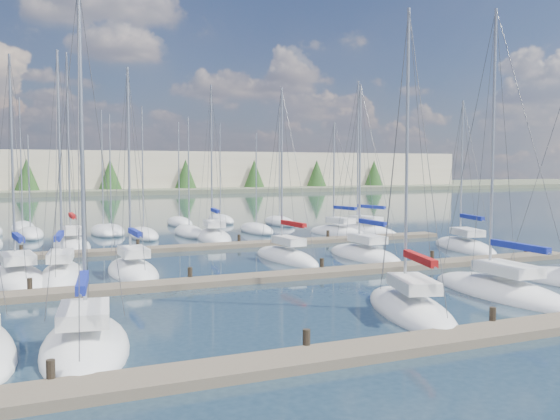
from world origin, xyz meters
name	(u,v)px	position (x,y,z in m)	size (l,w,h in m)	color
ground	(123,219)	(0.00, 60.00, 0.00)	(400.00, 400.00, 0.00)	#223644
dock_near	(421,343)	(0.00, 2.01, 0.15)	(44.00, 1.93, 1.10)	#6B5E4C
dock_mid	(265,277)	(0.00, 16.01, 0.15)	(44.00, 1.93, 1.10)	#6B5E4C
dock_far	(193,247)	(0.00, 30.01, 0.15)	(44.00, 1.93, 1.10)	#6B5E4C
sailboat_e	(500,291)	(8.95, 7.68, 0.18)	(3.36, 9.44, 14.63)	white
sailboat_r	(363,231)	(17.91, 34.93, 0.19)	(4.26, 9.60, 15.00)	white
sailboat_q	(338,233)	(14.90, 34.32, 0.17)	(3.98, 7.83, 11.04)	white
sailboat_j	(133,271)	(-6.28, 20.95, 0.18)	(2.66, 7.51, 12.74)	white
sailboat_n	(72,245)	(-8.27, 35.12, 0.19)	(2.74, 8.88, 15.80)	white
sailboat_k	(286,257)	(4.10, 22.16, 0.19)	(2.53, 8.03, 12.25)	white
sailboat_p	(213,237)	(3.49, 35.92, 0.18)	(3.99, 8.61, 14.02)	white
sailboat_m	(464,247)	(18.73, 21.69, 0.17)	(4.67, 8.94, 11.96)	white
sailboat_i	(62,276)	(-10.21, 20.92, 0.19)	(3.55, 8.43, 13.43)	white
sailboat_h	(17,279)	(-12.48, 21.03, 0.18)	(3.67, 7.97, 13.05)	white
sailboat_c	(85,345)	(-10.67, 6.37, 0.18)	(4.14, 8.23, 13.17)	white
sailboat_l	(364,255)	(9.46, 20.99, 0.18)	(2.86, 8.32, 12.58)	white
sailboat_d	(410,309)	(2.62, 6.29, 0.18)	(4.89, 8.77, 13.68)	white
distant_boats	(106,231)	(-4.34, 43.76, 0.29)	(36.93, 20.75, 13.30)	#9EA0A5
shoreline	(0,162)	(-13.29, 149.77, 7.44)	(400.00, 60.00, 38.00)	#666B51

